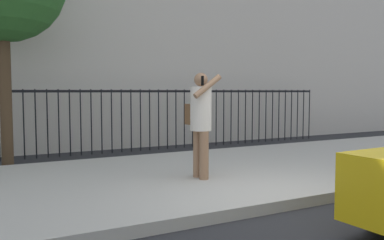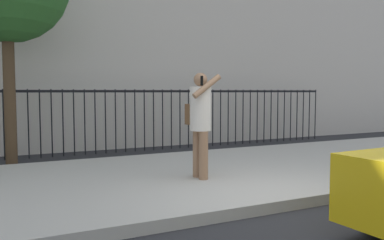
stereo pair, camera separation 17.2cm
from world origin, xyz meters
name	(u,v)px [view 2 (the right image)]	position (x,y,z in m)	size (l,w,h in m)	color
ground_plane	(291,211)	(0.00, 0.00, 0.00)	(60.00, 60.00, 0.00)	#28282B
sidewalk	(209,174)	(0.00, 2.20, 0.07)	(28.00, 4.40, 0.15)	#B2ADA3
iron_fence	(140,112)	(0.00, 5.90, 1.02)	(12.03, 0.04, 1.60)	black
pedestrian_on_phone	(200,117)	(-0.45, 1.70, 1.13)	(0.49, 0.65, 1.69)	#936B4C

